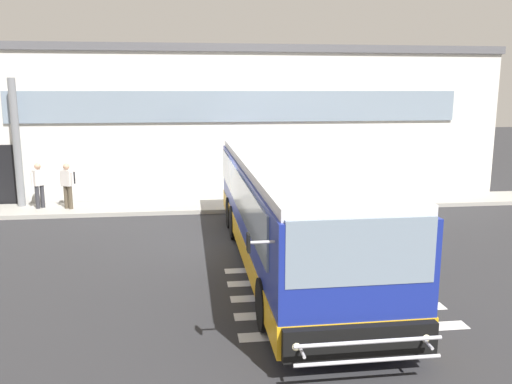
{
  "coord_description": "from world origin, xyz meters",
  "views": [
    {
      "loc": [
        -1.0,
        -14.8,
        4.43
      ],
      "look_at": [
        0.9,
        0.11,
        1.5
      ],
      "focal_mm": 36.76,
      "sensor_mm": 36.0,
      "label": 1
    }
  ],
  "objects_px": {
    "entry_support_column": "(17,143)",
    "passenger_near_column": "(39,183)",
    "bus_main_foreground": "(289,213)",
    "passenger_by_doorway": "(68,183)",
    "safety_bollard_yellow": "(303,201)"
  },
  "relations": [
    {
      "from": "passenger_by_doorway",
      "to": "safety_bollard_yellow",
      "type": "bearing_deg",
      "value": -7.5
    },
    {
      "from": "entry_support_column",
      "to": "passenger_near_column",
      "type": "height_order",
      "value": "entry_support_column"
    },
    {
      "from": "passenger_near_column",
      "to": "bus_main_foreground",
      "type": "bearing_deg",
      "value": -40.47
    },
    {
      "from": "passenger_near_column",
      "to": "passenger_by_doorway",
      "type": "relative_size",
      "value": 1.0
    },
    {
      "from": "passenger_near_column",
      "to": "passenger_by_doorway",
      "type": "bearing_deg",
      "value": -10.89
    },
    {
      "from": "bus_main_foreground",
      "to": "passenger_near_column",
      "type": "height_order",
      "value": "bus_main_foreground"
    },
    {
      "from": "entry_support_column",
      "to": "passenger_by_doorway",
      "type": "relative_size",
      "value": 2.82
    },
    {
      "from": "safety_bollard_yellow",
      "to": "passenger_by_doorway",
      "type": "bearing_deg",
      "value": 172.5
    },
    {
      "from": "passenger_near_column",
      "to": "passenger_by_doorway",
      "type": "height_order",
      "value": "same"
    },
    {
      "from": "entry_support_column",
      "to": "safety_bollard_yellow",
      "type": "relative_size",
      "value": 5.25
    },
    {
      "from": "passenger_near_column",
      "to": "safety_bollard_yellow",
      "type": "xyz_separation_m",
      "value": [
        9.59,
        -1.33,
        -0.63
      ]
    },
    {
      "from": "bus_main_foreground",
      "to": "passenger_by_doorway",
      "type": "distance_m",
      "value": 9.6
    },
    {
      "from": "bus_main_foreground",
      "to": "passenger_near_column",
      "type": "relative_size",
      "value": 7.02
    },
    {
      "from": "bus_main_foreground",
      "to": "passenger_by_doorway",
      "type": "xyz_separation_m",
      "value": [
        -6.94,
        6.63,
        -0.22
      ]
    },
    {
      "from": "entry_support_column",
      "to": "passenger_near_column",
      "type": "distance_m",
      "value": 1.71
    }
  ]
}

